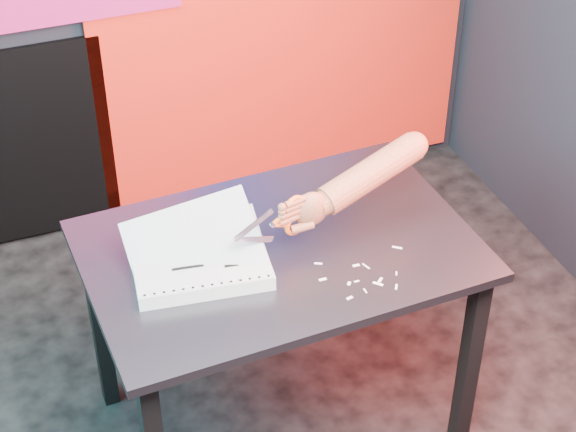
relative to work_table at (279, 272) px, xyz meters
name	(u,v)px	position (x,y,z in m)	size (l,w,h in m)	color
room	(246,107)	(-0.15, -0.18, 0.70)	(3.01, 3.01, 2.71)	black
backdrop	(138,9)	(-0.09, 1.28, 0.30)	(2.88, 0.05, 2.08)	red
work_table	(279,272)	(0.00, 0.00, 0.00)	(1.15, 0.80, 0.75)	black
printout_stack	(200,262)	(-0.24, -0.02, 0.12)	(0.41, 0.32, 0.20)	silver
scissors	(290,218)	(0.02, -0.04, 0.23)	(0.23, 0.06, 0.14)	silver
hand_forearm	(361,179)	(0.26, 0.02, 0.26)	(0.50, 0.17, 0.18)	#AE5F3B
paper_clippings	(363,276)	(0.17, -0.21, 0.10)	(0.28, 0.19, 0.00)	silver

